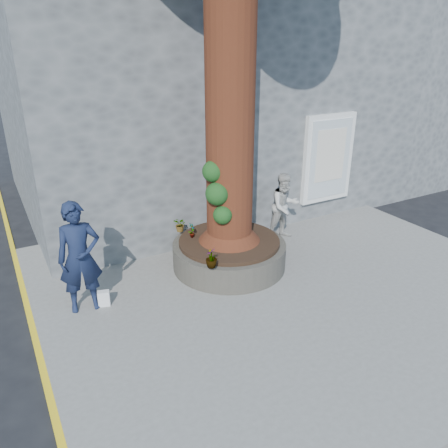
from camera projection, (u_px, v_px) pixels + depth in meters
ground at (247, 334)px, 7.13m from camera, size 120.00×120.00×0.00m
pavement at (285, 281)px, 8.59m from camera, size 9.00×8.00×0.12m
yellow_line at (40, 360)px, 6.57m from camera, size 0.10×30.00×0.01m
stone_shop at (192, 87)px, 12.81m from camera, size 10.30×8.30×6.30m
neighbour_shop at (384, 81)px, 16.46m from camera, size 6.00×8.00×6.00m
planter at (229, 253)px, 8.94m from camera, size 2.30×2.30×0.60m
man at (80, 258)px, 7.26m from camera, size 0.76×0.54×1.96m
woman at (284, 206)px, 10.04m from camera, size 0.77×0.60×1.57m
shopping_bag at (104, 298)px, 7.65m from camera, size 0.23×0.17×0.28m
plant_a at (192, 230)px, 8.85m from camera, size 0.20×0.20×0.32m
plant_b at (225, 214)px, 9.60m from camera, size 0.24×0.24×0.36m
plant_c at (211, 258)px, 7.68m from camera, size 0.29×0.29×0.37m
plant_d at (180, 225)px, 9.13m from camera, size 0.34×0.35×0.31m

